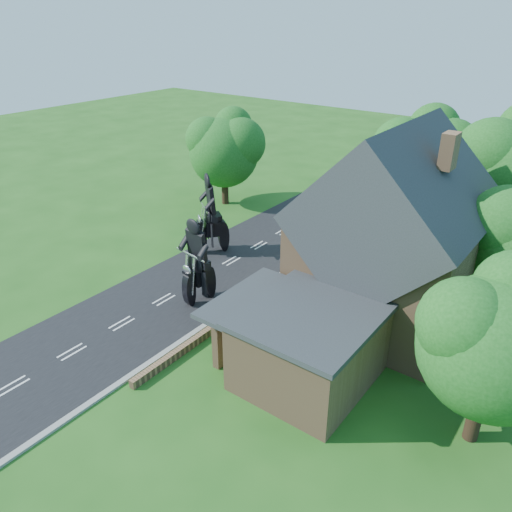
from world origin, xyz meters
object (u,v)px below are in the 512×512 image
Objects in this scene: garden_wall at (277,284)px; motorcycle_follow at (213,240)px; annex at (307,344)px; house at (392,241)px; motorcycle_lead at (199,289)px.

motorcycle_follow is (-6.21, 1.36, 0.62)m from garden_wall.
garden_wall is 3.12× the size of annex.
house is at bearing 84.76° from annex.
garden_wall is 7.52m from house.
house reaches higher than garden_wall.
motorcycle_follow reaches higher than motorcycle_lead.
garden_wall is at bearing -170.83° from house.
annex is at bearing 175.09° from motorcycle_lead.
house is 5.83× the size of motorcycle_follow.
annex is 8.47m from motorcycle_lead.
house reaches higher than motorcycle_follow.
house is 7.30m from annex.
annex is 4.39× the size of motorcycle_lead.
garden_wall is 13.71× the size of motorcycle_lead.
motorcycle_follow is at bearing 178.32° from house.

